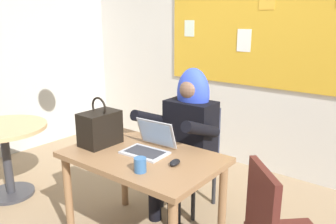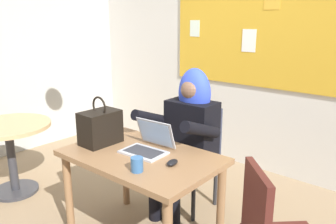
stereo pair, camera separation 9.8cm
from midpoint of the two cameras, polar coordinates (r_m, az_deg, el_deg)
name	(u,v)px [view 1 (the left image)]	position (r m, az deg, el deg)	size (l,w,h in m)	color
wall_back_bulletin	(267,41)	(3.79, 15.50, 11.39)	(5.30, 2.03, 2.85)	silver
desk_main	(143,168)	(2.52, -5.37, -9.28)	(1.14, 0.75, 0.72)	#8E6642
chair_at_desk	(194,150)	(3.10, 3.44, -6.39)	(0.43, 0.43, 0.91)	#2D3347
person_costumed	(186,129)	(2.92, 2.08, -2.92)	(0.61, 0.62, 1.26)	black
laptop	(149,145)	(2.52, -4.28, -5.52)	(0.34, 0.32, 0.22)	#B7B7BC
computer_mouse	(175,163)	(2.30, -0.14, -8.47)	(0.06, 0.10, 0.03)	black
handbag	(100,128)	(2.68, -12.34, -2.61)	(0.20, 0.30, 0.38)	black
coffee_mug	(140,165)	(2.20, -5.96, -8.80)	(0.08, 0.08, 0.10)	#336099
side_table_round	(5,144)	(3.58, -26.33, -4.89)	(0.78, 0.78, 0.70)	tan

